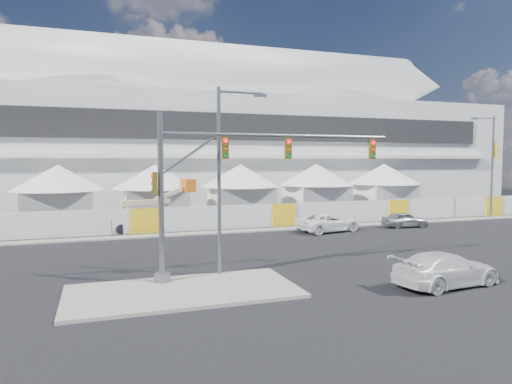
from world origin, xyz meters
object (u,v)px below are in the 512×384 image
object	(u,v)px
traffic_mast	(215,185)
boom_lift	(141,217)
streetlight_median	(224,168)
pickup_near	(446,269)
lot_car_c	(0,224)
lot_car_b	(450,207)
pickup_curb	(328,222)
sedan_silver	(405,220)
streetlight_curb	(491,159)
lot_car_a	(406,206)

from	to	relation	value
traffic_mast	boom_lift	size ratio (longest dim) A/B	1.47
streetlight_median	boom_lift	size ratio (longest dim) A/B	1.10
traffic_mast	pickup_near	bearing A→B (deg)	-24.64
lot_car_c	lot_car_b	bearing A→B (deg)	-82.48
pickup_curb	boom_lift	bearing A→B (deg)	57.10
pickup_curb	pickup_near	bearing A→B (deg)	159.39
sedan_silver	boom_lift	world-z (taller)	boom_lift
lot_car_b	streetlight_curb	xyz separation A→B (m)	(1.00, -4.25, 5.15)
streetlight_median	boom_lift	world-z (taller)	streetlight_median
lot_car_a	lot_car_b	xyz separation A→B (m)	(4.10, -2.00, -0.04)
sedan_silver	lot_car_c	xyz separation A→B (m)	(-32.57, 7.47, 0.11)
pickup_curb	streetlight_curb	bearing A→B (deg)	-95.11
sedan_silver	boom_lift	size ratio (longest dim) A/B	0.47
sedan_silver	traffic_mast	distance (m)	23.32
streetlight_median	pickup_curb	bearing A→B (deg)	43.28
pickup_curb	streetlight_median	bearing A→B (deg)	121.68
pickup_near	lot_car_a	world-z (taller)	lot_car_a
sedan_silver	lot_car_c	bearing A→B (deg)	83.40
lot_car_b	traffic_mast	bearing A→B (deg)	101.65
lot_car_a	streetlight_median	distance (m)	32.71
lot_car_a	traffic_mast	size ratio (longest dim) A/B	0.39
streetlight_curb	traffic_mast	bearing A→B (deg)	-156.23
pickup_near	sedan_silver	bearing A→B (deg)	-38.07
lot_car_c	sedan_silver	bearing A→B (deg)	-94.07
streetlight_median	streetlight_curb	xyz separation A→B (m)	(30.92, 13.30, 0.45)
pickup_near	boom_lift	xyz separation A→B (m)	(-11.86, 21.82, 0.33)
pickup_near	lot_car_a	bearing A→B (deg)	-40.27
lot_car_a	streetlight_median	xyz separation A→B (m)	(-25.81, -19.55, 4.66)
traffic_mast	boom_lift	distance (m)	17.79
lot_car_a	streetlight_curb	bearing A→B (deg)	-117.03
lot_car_a	streetlight_median	world-z (taller)	streetlight_median
streetlight_median	streetlight_curb	bearing A→B (deg)	23.28
pickup_near	streetlight_curb	distance (m)	28.86
boom_lift	streetlight_curb	bearing A→B (deg)	-27.01
sedan_silver	lot_car_c	size ratio (longest dim) A/B	0.73
lot_car_a	traffic_mast	xyz separation A→B (m)	(-26.38, -20.12, 3.84)
pickup_near	streetlight_median	bearing A→B (deg)	54.94
lot_car_b	streetlight_median	xyz separation A→B (m)	(-29.91, -17.55, 4.70)
traffic_mast	streetlight_curb	distance (m)	34.43
pickup_curb	lot_car_b	world-z (taller)	pickup_curb
sedan_silver	pickup_curb	distance (m)	7.42
lot_car_a	lot_car_c	world-z (taller)	lot_car_a
pickup_curb	lot_car_a	distance (m)	16.34
pickup_curb	lot_car_c	xyz separation A→B (m)	(-25.15, 7.44, 0.02)
sedan_silver	lot_car_c	distance (m)	33.42
pickup_near	lot_car_c	xyz separation A→B (m)	(-22.58, 23.63, -0.00)
lot_car_b	streetlight_median	distance (m)	35.00
pickup_near	traffic_mast	size ratio (longest dim) A/B	0.43
sedan_silver	lot_car_b	size ratio (longest dim) A/B	0.88
lot_car_b	sedan_silver	bearing A→B (deg)	102.11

